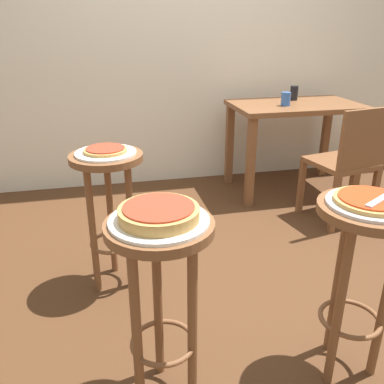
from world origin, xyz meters
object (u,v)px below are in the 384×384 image
object	(u,v)px
pizza_middle	(159,213)
stool_leftside	(109,192)
pizza_leftside	(105,150)
stool_middle	(161,275)
cup_near_edge	(286,99)
dining_table	(294,119)
serving_plate_middle	(159,221)
pizza_server_knife	(383,198)
serving_plate_leftside	(106,153)
serving_plate_foreground	(370,204)
wooden_chair	(348,161)
pizza_foreground	(371,200)
cup_far_edge	(294,93)
stool_foreground	(361,255)

from	to	relation	value
pizza_middle	stool_leftside	bearing A→B (deg)	100.15
pizza_middle	pizza_leftside	bearing A→B (deg)	100.15
stool_middle	stool_leftside	bearing A→B (deg)	100.15
cup_near_edge	pizza_middle	bearing A→B (deg)	-125.22
pizza_middle	dining_table	distance (m)	2.38
serving_plate_middle	pizza_server_knife	bearing A→B (deg)	-4.12
serving_plate_leftside	pizza_leftside	size ratio (longest dim) A/B	1.40
pizza_middle	cup_near_edge	bearing A→B (deg)	54.78
serving_plate_foreground	stool_middle	size ratio (longest dim) A/B	0.41
stool_middle	serving_plate_middle	distance (m)	0.21
pizza_leftside	cup_near_edge	bearing A→B (deg)	35.29
serving_plate_middle	serving_plate_leftside	world-z (taller)	same
wooden_chair	dining_table	bearing A→B (deg)	97.70
serving_plate_foreground	pizza_foreground	bearing A→B (deg)	180.00
stool_middle	pizza_foreground	bearing A→B (deg)	-2.78
pizza_foreground	serving_plate_middle	distance (m)	0.76
serving_plate_middle	stool_middle	bearing A→B (deg)	90.00
serving_plate_middle	pizza_middle	xyz separation A→B (m)	(0.00, 0.00, 0.03)
dining_table	cup_near_edge	bearing A→B (deg)	-149.51
wooden_chair	serving_plate_leftside	bearing A→B (deg)	-166.10
stool_leftside	pizza_leftside	xyz separation A→B (m)	(0.00, 0.00, 0.23)
serving_plate_foreground	wooden_chair	distance (m)	1.49
serving_plate_middle	stool_leftside	world-z (taller)	serving_plate_middle
cup_far_edge	stool_leftside	bearing A→B (deg)	-142.49
stool_middle	pizza_leftside	xyz separation A→B (m)	(-0.15, 0.81, 0.23)
stool_middle	serving_plate_middle	size ratio (longest dim) A/B	2.26
dining_table	serving_plate_foreground	bearing A→B (deg)	-108.79
cup_near_edge	cup_far_edge	size ratio (longest dim) A/B	0.89
cup_near_edge	stool_middle	bearing A→B (deg)	-125.22
stool_foreground	wooden_chair	size ratio (longest dim) A/B	0.89
stool_leftside	serving_plate_leftside	xyz separation A→B (m)	(0.00, 0.00, 0.21)
pizza_leftside	pizza_middle	bearing A→B (deg)	-79.85
stool_leftside	pizza_leftside	world-z (taller)	pizza_leftside
serving_plate_foreground	cup_near_edge	distance (m)	1.94
pizza_middle	pizza_leftside	world-z (taller)	pizza_middle
stool_foreground	serving_plate_leftside	world-z (taller)	serving_plate_leftside
cup_far_edge	wooden_chair	size ratio (longest dim) A/B	0.14
pizza_foreground	stool_middle	size ratio (longest dim) A/B	0.35
stool_middle	serving_plate_foreground	bearing A→B (deg)	-2.78
stool_middle	pizza_middle	bearing A→B (deg)	-90.00
pizza_server_knife	cup_near_edge	bearing A→B (deg)	45.37
pizza_server_knife	serving_plate_foreground	bearing A→B (deg)	116.58
cup_far_edge	stool_foreground	bearing A→B (deg)	-108.74
pizza_foreground	stool_middle	world-z (taller)	pizza_foreground
pizza_leftside	stool_middle	bearing A→B (deg)	-79.85
stool_leftside	dining_table	bearing A→B (deg)	34.91
serving_plate_foreground	wooden_chair	xyz separation A→B (m)	(0.75, 1.26, -0.29)
stool_foreground	cup_far_edge	bearing A→B (deg)	71.26
wooden_chair	serving_plate_foreground	bearing A→B (deg)	-120.87
dining_table	cup_far_edge	world-z (taller)	cup_far_edge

